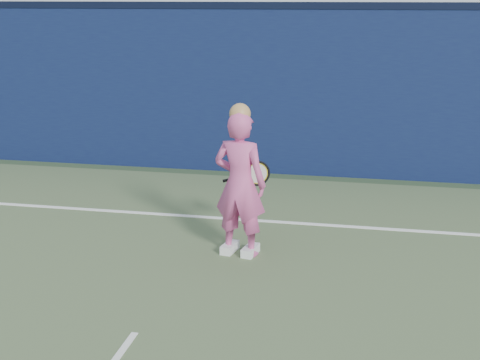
# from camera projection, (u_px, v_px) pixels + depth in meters

# --- Properties ---
(backstop_wall) EXTENTS (24.00, 0.40, 2.50)m
(backstop_wall) POSITION_uv_depth(u_px,v_px,m) (254.00, 92.00, 10.37)
(backstop_wall) COLOR #0E163D
(backstop_wall) RESTS_ON ground
(wall_cap) EXTENTS (24.00, 0.42, 0.10)m
(wall_cap) POSITION_uv_depth(u_px,v_px,m) (255.00, 5.00, 10.02)
(wall_cap) COLOR black
(wall_cap) RESTS_ON backstop_wall
(player) EXTENTS (0.63, 0.47, 1.64)m
(player) POSITION_uv_depth(u_px,v_px,m) (240.00, 184.00, 7.01)
(player) COLOR #D35294
(player) RESTS_ON ground
(racket) EXTENTS (0.54, 0.15, 0.29)m
(racket) POSITION_uv_depth(u_px,v_px,m) (255.00, 174.00, 7.45)
(racket) COLOR black
(racket) RESTS_ON ground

